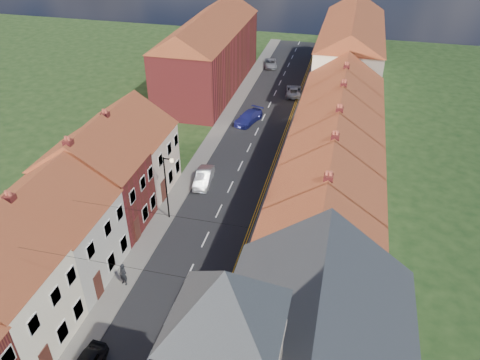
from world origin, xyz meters
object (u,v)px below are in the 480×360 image
Objects in this scene: car_distant_b at (294,91)px; pedestrian_left_b at (123,275)px; pedestrian_right at (226,314)px; car_far at (249,117)px; lamppost at (167,184)px; car_mid at (204,178)px; car_distant at (271,63)px.

car_distant_b is 2.47× the size of pedestrian_left_b.
pedestrian_left_b is at bearing -25.67° from pedestrian_right.
car_far reaches higher than car_distant_b.
pedestrian_right is (7.76, -9.98, -2.51)m from lamppost.
car_mid is 1.00× the size of car_distant.
pedestrian_left_b is at bearing -92.27° from lamppost.
car_mid is 14.22m from car_far.
lamppost reaches higher than car_mid.
car_mid is at bearing -102.11° from car_distant.
lamppost is 1.49× the size of car_distant.
car_distant is at bearing 84.64° from car_mid.
lamppost is at bearing -106.23° from car_mid.
car_distant is at bearing 110.61° from car_far.
car_far reaches higher than car_mid.
car_mid is 24.54m from car_distant_b.
car_distant_b is (4.04, 9.81, -0.05)m from car_far.
car_distant_b is at bearing 96.11° from pedestrian_left_b.
car_distant is 48.72m from pedestrian_left_b.
car_mid is 0.91× the size of car_distant_b.
lamppost is 30.80m from car_distant_b.
pedestrian_right is at bearing 85.03° from car_distant_b.
pedestrian_left_b is (-0.33, -8.25, -2.52)m from lamppost.
car_far is at bearing 60.64° from car_distant_b.
car_far is 2.56× the size of pedestrian_left_b.
lamppost reaches higher than pedestrian_right.
car_distant_b reaches higher than car_distant.
car_far is 20.29m from car_distant.
lamppost reaches higher than car_distant.
car_distant is (-1.12, 20.25, -0.11)m from car_far.
pedestrian_right is 1.01× the size of pedestrian_left_b.
pedestrian_left_b is at bearing -101.26° from car_mid.
pedestrian_left_b is at bearing -77.84° from car_far.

